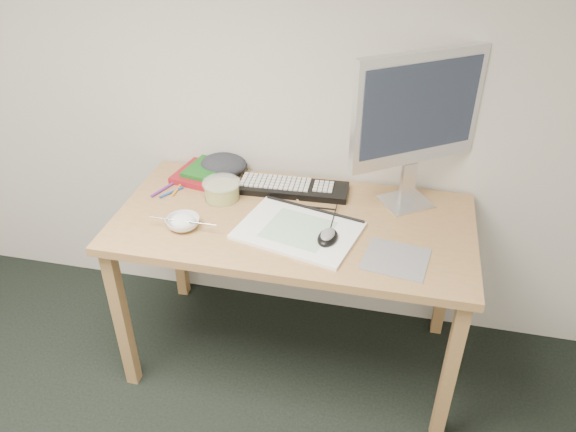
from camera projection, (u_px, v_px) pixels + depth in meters
name	position (u px, v px, depth m)	size (l,w,h in m)	color
desk	(293.00, 236.00, 2.24)	(1.40, 0.70, 0.75)	#A9834D
mousepad	(396.00, 259.00, 1.99)	(0.22, 0.20, 0.00)	slate
sketchpad	(298.00, 231.00, 2.12)	(0.44, 0.31, 0.01)	white
keyboard	(293.00, 188.00, 2.37)	(0.46, 0.15, 0.03)	black
monitor	(417.00, 113.00, 2.09)	(0.46, 0.34, 0.63)	silver
mouse	(328.00, 235.00, 2.06)	(0.07, 0.12, 0.04)	black
rice_bowl	(183.00, 223.00, 2.14)	(0.13, 0.13, 0.04)	white
chopsticks	(183.00, 221.00, 2.11)	(0.02, 0.02, 0.25)	#ACADAF
fruit_tub	(222.00, 190.00, 2.31)	(0.16, 0.16, 0.08)	#E3CD50
book_red	(203.00, 172.00, 2.49)	(0.20, 0.26, 0.03)	maroon
book_green	(205.00, 168.00, 2.47)	(0.14, 0.19, 0.02)	#175D18
cloth_lump	(224.00, 165.00, 2.50)	(0.18, 0.15, 0.07)	#25262D
pencil_pink	(294.00, 211.00, 2.24)	(0.01, 0.01, 0.18)	pink
pencil_tan	(307.00, 211.00, 2.24)	(0.01, 0.01, 0.19)	tan
pencil_black	(314.00, 207.00, 2.27)	(0.01, 0.01, 0.18)	black
marker_blue	(171.00, 192.00, 2.36)	(0.01, 0.01, 0.12)	#1C429A
marker_orange	(178.00, 188.00, 2.39)	(0.01, 0.01, 0.12)	orange
marker_purple	(163.00, 189.00, 2.38)	(0.01, 0.01, 0.14)	#632382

